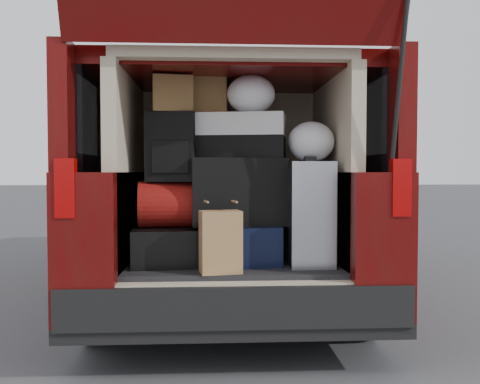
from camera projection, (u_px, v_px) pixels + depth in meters
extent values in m
plane|color=#3E3E41|center=(234.00, 360.00, 2.97)|extent=(80.00, 80.00, 0.00)
cylinder|color=black|center=(106.00, 291.00, 3.32)|extent=(0.24, 0.64, 0.64)
cylinder|color=black|center=(353.00, 288.00, 3.40)|extent=(0.24, 0.64, 0.64)
cylinder|color=black|center=(159.00, 232.00, 6.61)|extent=(0.24, 0.64, 0.64)
cylinder|color=black|center=(284.00, 231.00, 6.70)|extent=(0.24, 0.64, 0.64)
cube|color=black|center=(225.00, 257.00, 5.03)|extent=(1.90, 4.85, 0.08)
cube|color=#470E0B|center=(145.00, 213.00, 4.97)|extent=(0.33, 4.85, 0.80)
cube|color=#470E0B|center=(304.00, 212.00, 5.06)|extent=(0.33, 4.85, 0.80)
cube|color=#470E0B|center=(225.00, 108.00, 4.97)|extent=(1.82, 4.46, 0.10)
cube|color=black|center=(133.00, 136.00, 4.84)|extent=(0.12, 4.25, 0.68)
cube|color=black|center=(316.00, 137.00, 4.93)|extent=(0.12, 4.25, 0.68)
cube|color=black|center=(236.00, 305.00, 2.67)|extent=(1.86, 0.16, 0.22)
cube|color=#990505|center=(66.00, 188.00, 2.56)|extent=(0.10, 0.06, 0.30)
cube|color=#990505|center=(400.00, 188.00, 2.65)|extent=(0.10, 0.06, 0.30)
cube|color=black|center=(232.00, 263.00, 3.23)|extent=(1.24, 1.05, 0.06)
cube|color=#B8AB8E|center=(126.00, 168.00, 3.17)|extent=(0.08, 1.05, 1.15)
cube|color=#B8AB8E|center=(335.00, 168.00, 3.24)|extent=(0.08, 1.05, 1.15)
cube|color=#B8AB8E|center=(229.00, 169.00, 3.76)|extent=(1.34, 0.06, 1.15)
cube|color=#B8AB8E|center=(232.00, 72.00, 3.18)|extent=(1.34, 1.05, 0.06)
cylinder|color=black|center=(403.00, 63.00, 2.55)|extent=(0.02, 0.90, 0.76)
cube|color=black|center=(232.00, 301.00, 3.24)|extent=(1.24, 1.05, 0.55)
cube|color=black|center=(166.00, 244.00, 3.10)|extent=(0.45, 0.58, 0.22)
cube|color=black|center=(237.00, 243.00, 3.12)|extent=(0.51, 0.59, 0.23)
cube|color=white|center=(308.00, 213.00, 3.04)|extent=(0.26, 0.41, 0.61)
cube|color=#A07B48|center=(220.00, 242.00, 2.77)|extent=(0.24, 0.18, 0.34)
cube|color=maroon|center=(174.00, 204.00, 3.06)|extent=(0.45, 0.31, 0.28)
cube|color=black|center=(238.00, 191.00, 3.08)|extent=(0.58, 0.37, 0.40)
cube|color=black|center=(172.00, 147.00, 3.04)|extent=(0.31, 0.21, 0.41)
cube|color=silver|center=(236.00, 137.00, 3.13)|extent=(0.65, 0.42, 0.27)
cube|color=brown|center=(172.00, 95.00, 3.03)|extent=(0.26, 0.22, 0.21)
cube|color=brown|center=(207.00, 97.00, 3.17)|extent=(0.24, 0.20, 0.23)
ellipsoid|color=white|center=(251.00, 95.00, 3.08)|extent=(0.30, 0.28, 0.24)
ellipsoid|color=white|center=(311.00, 142.00, 3.04)|extent=(0.28, 0.27, 0.24)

